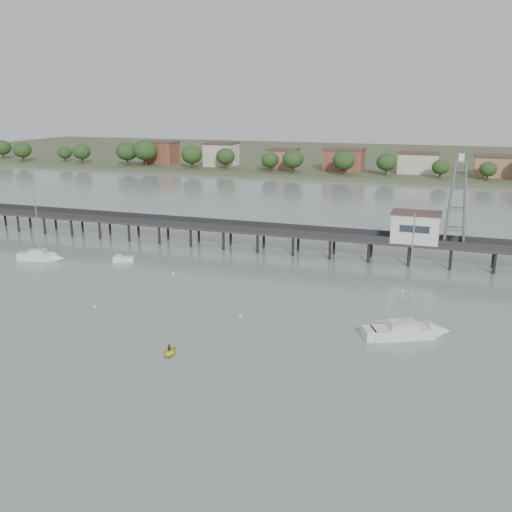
{
  "coord_description": "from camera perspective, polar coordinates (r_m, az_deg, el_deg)",
  "views": [
    {
      "loc": [
        30.12,
        -40.94,
        28.08
      ],
      "look_at": [
        1.73,
        42.0,
        4.0
      ],
      "focal_mm": 40.0,
      "sensor_mm": 36.0,
      "label": 1
    }
  ],
  "objects": [
    {
      "name": "pier_building",
      "position": [
        103.32,
        15.66,
        2.82
      ],
      "size": [
        8.4,
        5.4,
        5.3
      ],
      "color": "silver",
      "rests_on": "ground"
    },
    {
      "name": "pier",
      "position": [
        108.1,
        2.23,
        2.36
      ],
      "size": [
        150.0,
        5.0,
        5.5
      ],
      "color": "#2D2823",
      "rests_on": "ground"
    },
    {
      "name": "ground_plane",
      "position": [
        58.07,
        -15.7,
        -14.19
      ],
      "size": [
        500.0,
        500.0,
        0.0
      ],
      "primitive_type": "plane",
      "color": "slate",
      "rests_on": "ground"
    },
    {
      "name": "lattice_tower",
      "position": [
        102.37,
        19.47,
        4.93
      ],
      "size": [
        3.2,
        3.2,
        15.5
      ],
      "color": "slate",
      "rests_on": "ground"
    },
    {
      "name": "sailboat_d",
      "position": [
        73.21,
        15.73,
        -7.28
      ],
      "size": [
        10.33,
        7.05,
        16.44
      ],
      "rotation": [
        0.0,
        0.0,
        0.45
      ],
      "color": "white",
      "rests_on": "ground"
    },
    {
      "name": "sailboat_b",
      "position": [
        109.79,
        -20.36,
        -0.09
      ],
      "size": [
        8.08,
        3.89,
        12.89
      ],
      "rotation": [
        0.0,
        0.0,
        0.22
      ],
      "color": "white",
      "rests_on": "ground"
    },
    {
      "name": "dinghy_occupant",
      "position": [
        66.93,
        -8.65,
        -9.64
      ],
      "size": [
        0.55,
        1.04,
        0.24
      ],
      "primitive_type": "imported",
      "rotation": [
        0.0,
        0.0,
        3.35
      ],
      "color": "black",
      "rests_on": "ground"
    },
    {
      "name": "far_shore",
      "position": [
        283.39,
        12.96,
        9.48
      ],
      "size": [
        500.0,
        170.0,
        10.4
      ],
      "color": "#475133",
      "rests_on": "ground"
    },
    {
      "name": "white_tender",
      "position": [
        105.07,
        -13.18,
        -0.31
      ],
      "size": [
        3.91,
        2.88,
        1.41
      ],
      "rotation": [
        0.0,
        0.0,
        0.43
      ],
      "color": "white",
      "rests_on": "ground"
    },
    {
      "name": "yellow_dinghy",
      "position": [
        66.93,
        -8.65,
        -9.64
      ],
      "size": [
        2.12,
        1.11,
        2.85
      ],
      "primitive_type": "imported",
      "rotation": [
        0.0,
        0.0,
        0.27
      ],
      "color": "yellow",
      "rests_on": "ground"
    },
    {
      "name": "mooring_buoys",
      "position": [
        83.01,
        -2.0,
        -4.36
      ],
      "size": [
        82.59,
        22.15,
        0.39
      ],
      "color": "beige",
      "rests_on": "ground"
    }
  ]
}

